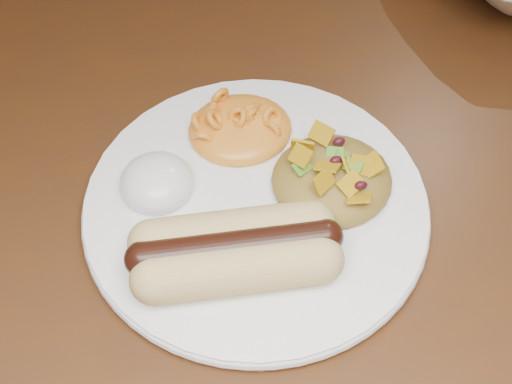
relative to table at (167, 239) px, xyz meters
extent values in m
cube|color=#42230C|center=(0.00, 0.00, 0.07)|extent=(1.60, 0.90, 0.04)
cylinder|color=white|center=(0.07, -0.05, 0.10)|extent=(0.26, 0.26, 0.01)
cylinder|color=#CABD7A|center=(0.04, -0.12, 0.12)|extent=(0.11, 0.04, 0.03)
cylinder|color=#CABD7A|center=(0.04, -0.08, 0.12)|extent=(0.11, 0.04, 0.03)
cylinder|color=black|center=(0.04, -0.10, 0.13)|extent=(0.12, 0.03, 0.02)
ellipsoid|color=orange|center=(0.07, 0.01, 0.12)|extent=(0.08, 0.07, 0.03)
ellipsoid|color=white|center=(0.00, -0.03, 0.12)|extent=(0.07, 0.07, 0.03)
ellipsoid|color=#B15A26|center=(0.12, -0.05, 0.12)|extent=(0.09, 0.08, 0.03)
camera|label=1|loc=(0.00, -0.34, 0.51)|focal=50.00mm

